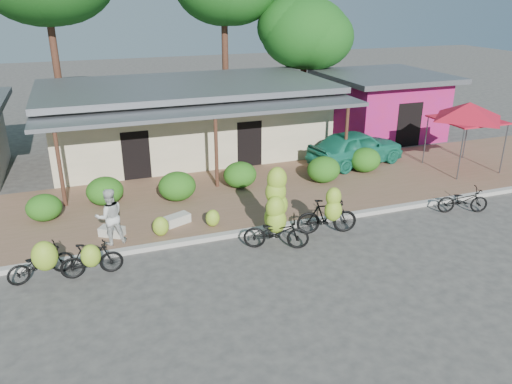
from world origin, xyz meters
TOP-DOWN VIEW (x-y plane):
  - ground at (0.00, 0.00)m, footprint 100.00×100.00m
  - sidewalk at (0.00, 5.00)m, footprint 60.00×6.00m
  - curb at (0.00, 2.00)m, footprint 60.00×0.25m
  - shop_main at (0.00, 10.93)m, footprint 13.00×8.50m
  - shop_pink at (10.50, 10.99)m, footprint 6.00×6.00m
  - tree_near_right at (7.31, 14.61)m, footprint 5.00×4.86m
  - hedge_0 at (-6.23, 5.04)m, footprint 1.15×1.03m
  - hedge_1 at (-4.23, 5.74)m, footprint 1.30×1.17m
  - hedge_2 at (-1.73, 5.27)m, footprint 1.36×1.22m
  - hedge_3 at (0.82, 5.72)m, footprint 1.29×1.16m
  - hedge_4 at (4.12, 5.14)m, footprint 1.33×1.20m
  - hedge_5 at (6.33, 5.66)m, footprint 1.32×1.19m
  - red_canopy at (10.45, 4.64)m, footprint 3.50×3.50m
  - bike_far_left at (-6.18, 1.24)m, footprint 1.83×1.45m
  - bike_left at (-4.92, 0.96)m, footprint 1.65×1.10m
  - bike_center at (0.43, 1.05)m, footprint 2.08×1.49m
  - bike_right at (2.20, 1.09)m, footprint 2.02×1.35m
  - bike_far_right at (7.44, 1.05)m, footprint 1.85×1.13m
  - loose_banana_a at (-2.80, 2.59)m, footprint 0.50×0.43m
  - loose_banana_b at (-1.11, 2.69)m, footprint 0.46×0.39m
  - loose_banana_c at (1.19, 2.66)m, footprint 0.48×0.41m
  - sack_near at (-2.16, 3.26)m, footprint 0.94×0.70m
  - sack_far at (-4.24, 3.10)m, footprint 0.84×0.72m
  - vendor at (0.65, 1.53)m, footprint 0.72×0.64m
  - bystander at (-4.27, 2.60)m, footprint 0.92×0.76m
  - teal_van at (6.46, 6.67)m, footprint 4.73×2.59m

SIDE VIEW (x-z plane):
  - ground at x=0.00m, z-range 0.00..0.00m
  - sidewalk at x=0.00m, z-range 0.00..0.12m
  - curb at x=0.00m, z-range 0.00..0.15m
  - sack_far at x=-4.24m, z-range 0.12..0.40m
  - sack_near at x=-2.16m, z-range 0.12..0.42m
  - loose_banana_b at x=-1.11m, z-range 0.12..0.69m
  - loose_banana_c at x=1.19m, z-range 0.12..0.72m
  - loose_banana_a at x=-2.80m, z-range 0.12..0.75m
  - bike_far_right at x=7.44m, z-range 0.00..0.92m
  - bike_left at x=-4.92m, z-range -0.07..1.19m
  - hedge_0 at x=-6.23m, z-range 0.12..1.02m
  - bike_far_left at x=-6.18m, z-range -0.11..1.25m
  - hedge_3 at x=0.82m, z-range 0.12..1.13m
  - hedge_1 at x=-4.23m, z-range 0.12..1.13m
  - hedge_5 at x=6.33m, z-range 0.12..1.15m
  - hedge_4 at x=4.12m, z-range 0.12..1.16m
  - hedge_2 at x=-1.73m, z-range 0.12..1.18m
  - bike_right at x=2.20m, z-range -0.19..1.60m
  - vendor at x=0.65m, z-range 0.00..1.66m
  - teal_van at x=6.46m, z-range 0.12..1.64m
  - bike_center at x=0.43m, z-range -0.30..2.09m
  - bystander at x=-4.27m, z-range 0.12..1.87m
  - shop_pink at x=10.50m, z-range 0.05..3.30m
  - shop_main at x=0.00m, z-range 0.05..3.40m
  - red_canopy at x=10.45m, z-range 1.18..4.04m
  - tree_near_right at x=7.31m, z-range 1.67..8.72m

